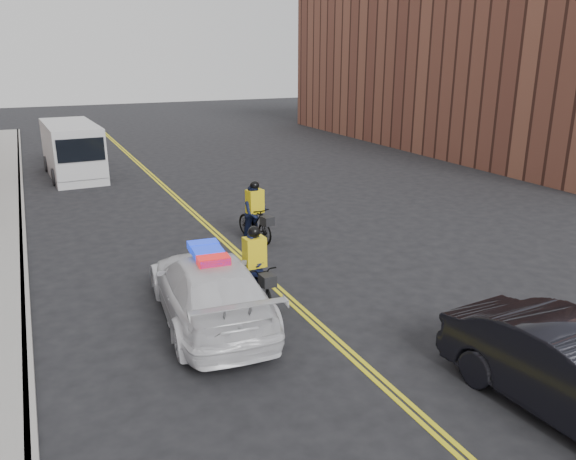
% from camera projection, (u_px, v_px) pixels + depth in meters
% --- Properties ---
extents(ground, '(120.00, 120.00, 0.00)m').
position_uv_depth(ground, '(297.00, 306.00, 13.68)').
color(ground, black).
rests_on(ground, ground).
extents(center_line_left, '(0.10, 60.00, 0.01)m').
position_uv_depth(center_line_left, '(200.00, 221.00, 20.56)').
color(center_line_left, yellow).
rests_on(center_line_left, ground).
extents(center_line_right, '(0.10, 60.00, 0.01)m').
position_uv_depth(center_line_right, '(204.00, 221.00, 20.63)').
color(center_line_right, yellow).
rests_on(center_line_right, ground).
extents(curb, '(0.20, 60.00, 0.15)m').
position_uv_depth(curb, '(23.00, 241.00, 18.16)').
color(curb, '#989590').
rests_on(curb, ground).
extents(building_across, '(12.00, 30.00, 11.00)m').
position_uv_depth(building_across, '(482.00, 59.00, 36.41)').
color(building_across, brown).
rests_on(building_across, ground).
extents(police_cruiser, '(2.64, 5.59, 1.74)m').
position_uv_depth(police_cruiser, '(210.00, 288.00, 12.74)').
color(police_cruiser, white).
rests_on(police_cruiser, ground).
extents(cargo_van, '(2.65, 6.34, 2.61)m').
position_uv_depth(cargo_van, '(73.00, 151.00, 27.61)').
color(cargo_van, silver).
rests_on(cargo_van, ground).
extents(cyclist_near, '(0.81, 2.03, 1.95)m').
position_uv_depth(cyclist_near, '(255.00, 276.00, 13.77)').
color(cyclist_near, black).
rests_on(cyclist_near, ground).
extents(cyclist_far, '(1.00, 2.04, 1.99)m').
position_uv_depth(cyclist_far, '(255.00, 217.00, 18.28)').
color(cyclist_far, black).
rests_on(cyclist_far, ground).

